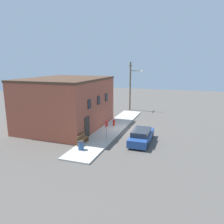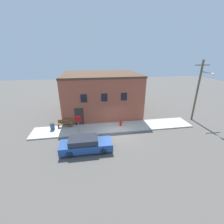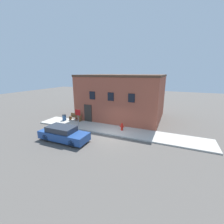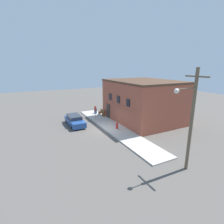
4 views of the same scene
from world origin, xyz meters
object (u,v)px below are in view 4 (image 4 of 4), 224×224
object	(u,v)px
utility_pole	(191,117)
parked_car	(75,120)
fire_hydrant	(117,126)
stop_sign	(95,110)
bench	(102,112)
trash_bin	(96,111)

from	to	relation	value
utility_pole	parked_car	world-z (taller)	utility_pole
fire_hydrant	stop_sign	xyz separation A→B (m)	(-4.73, -0.87, 0.96)
parked_car	bench	bearing A→B (deg)	115.57
fire_hydrant	bench	distance (m)	6.46
trash_bin	parked_car	bearing A→B (deg)	-50.20
fire_hydrant	stop_sign	bearing A→B (deg)	-169.60
stop_sign	trash_bin	xyz separation A→B (m)	(-2.98, 1.20, -0.97)
parked_car	utility_pole	bearing A→B (deg)	18.34
stop_sign	trash_bin	size ratio (longest dim) A/B	2.59
stop_sign	bench	xyz separation A→B (m)	(-1.67, 1.72, -0.91)
fire_hydrant	trash_bin	xyz separation A→B (m)	(-7.71, 0.33, -0.01)
utility_pole	trash_bin	bearing A→B (deg)	-179.47
bench	parked_car	xyz separation A→B (m)	(2.35, -4.92, 0.07)
fire_hydrant	utility_pole	world-z (taller)	utility_pole
fire_hydrant	parked_car	size ratio (longest dim) A/B	0.17
stop_sign	trash_bin	world-z (taller)	stop_sign
utility_pole	parked_car	distance (m)	14.87
fire_hydrant	stop_sign	world-z (taller)	stop_sign
trash_bin	parked_car	world-z (taller)	parked_car
fire_hydrant	parked_car	xyz separation A→B (m)	(-4.05, -4.07, 0.12)
fire_hydrant	utility_pole	size ratio (longest dim) A/B	0.10
bench	utility_pole	xyz separation A→B (m)	(16.09, -0.37, 3.50)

